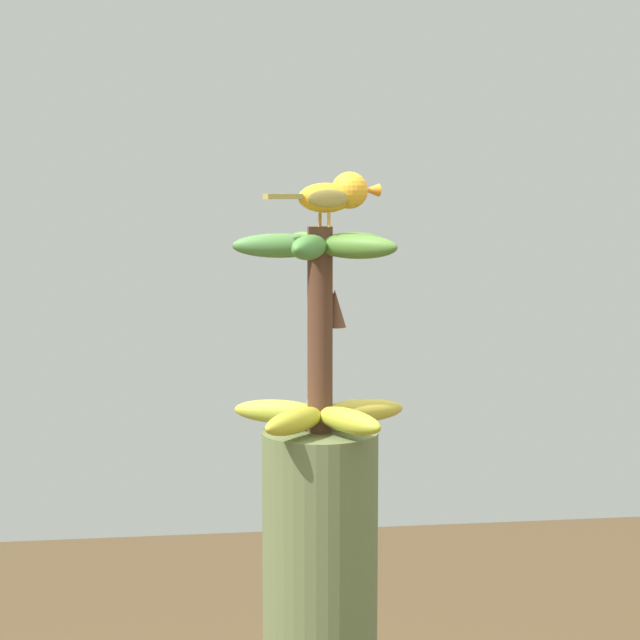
% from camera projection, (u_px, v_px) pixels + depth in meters
% --- Properties ---
extents(banana_bunch, '(0.28, 0.28, 0.32)m').
position_uv_depth(banana_bunch, '(321.00, 329.00, 1.79)').
color(banana_bunch, '#4C2D1E').
rests_on(banana_bunch, banana_tree).
extents(perched_bird, '(0.19, 0.08, 0.08)m').
position_uv_depth(perched_bird, '(337.00, 194.00, 1.76)').
color(perched_bird, '#C68933').
rests_on(perched_bird, banana_bunch).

